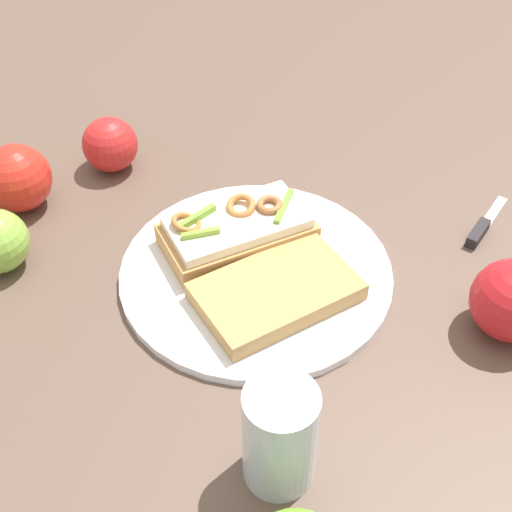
# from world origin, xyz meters

# --- Properties ---
(ground_plane) EXTENTS (2.00, 2.00, 0.00)m
(ground_plane) POSITION_xyz_m (0.00, 0.00, 0.00)
(ground_plane) COLOR brown
(ground_plane) RESTS_ON ground
(plate) EXTENTS (0.30, 0.30, 0.01)m
(plate) POSITION_xyz_m (0.00, 0.00, 0.01)
(plate) COLOR white
(plate) RESTS_ON ground_plane
(sandwich) EXTENTS (0.16, 0.19, 0.05)m
(sandwich) POSITION_xyz_m (-0.04, -0.03, 0.03)
(sandwich) COLOR tan
(sandwich) RESTS_ON plate
(bread_slice_side) EXTENTS (0.18, 0.19, 0.02)m
(bread_slice_side) POSITION_xyz_m (0.04, 0.03, 0.02)
(bread_slice_side) COLOR tan
(bread_slice_side) RESTS_ON plate
(apple_0) EXTENTS (0.10, 0.10, 0.08)m
(apple_0) POSITION_xyz_m (-0.08, -0.30, 0.04)
(apple_0) COLOR red
(apple_0) RESTS_ON ground_plane
(apple_1) EXTENTS (0.09, 0.09, 0.07)m
(apple_1) POSITION_xyz_m (-0.17, -0.21, 0.04)
(apple_1) COLOR red
(apple_1) RESTS_ON ground_plane
(drinking_glass) EXTENTS (0.06, 0.06, 0.11)m
(drinking_glass) POSITION_xyz_m (0.23, 0.05, 0.05)
(drinking_glass) COLOR silver
(drinking_glass) RESTS_ON ground_plane
(knife) EXTENTS (0.10, 0.06, 0.01)m
(knife) POSITION_xyz_m (-0.11, 0.25, 0.01)
(knife) COLOR silver
(knife) RESTS_ON ground_plane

